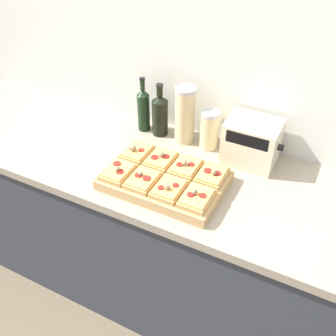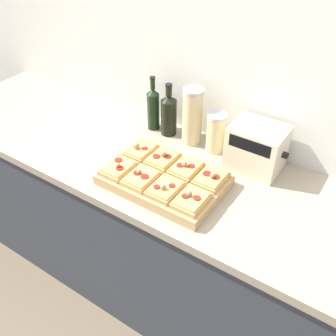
{
  "view_description": "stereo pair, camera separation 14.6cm",
  "coord_description": "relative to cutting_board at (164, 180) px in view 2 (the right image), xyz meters",
  "views": [
    {
      "loc": [
        0.62,
        -0.89,
        1.94
      ],
      "look_at": [
        0.05,
        0.24,
        0.95
      ],
      "focal_mm": 42.0,
      "sensor_mm": 36.0,
      "label": 1
    },
    {
      "loc": [
        0.75,
        -0.81,
        1.94
      ],
      "look_at": [
        0.05,
        0.24,
        0.95
      ],
      "focal_mm": 42.0,
      "sensor_mm": 36.0,
      "label": 2
    }
  ],
  "objects": [
    {
      "name": "ground_plane",
      "position": [
        -0.05,
        -0.21,
        -0.9
      ],
      "size": [
        12.0,
        12.0,
        0.0
      ],
      "primitive_type": "plane",
      "color": "brown"
    },
    {
      "name": "wall_back",
      "position": [
        -0.05,
        0.46,
        0.35
      ],
      "size": [
        6.0,
        0.06,
        2.5
      ],
      "color": "silver",
      "rests_on": "ground_plane"
    },
    {
      "name": "kitchen_counter",
      "position": [
        -0.05,
        0.11,
        -0.46
      ],
      "size": [
        2.63,
        0.67,
        0.88
      ],
      "color": "#333842",
      "rests_on": "ground_plane"
    },
    {
      "name": "cutting_board",
      "position": [
        0.0,
        0.0,
        0.0
      ],
      "size": [
        0.49,
        0.32,
        0.04
      ],
      "primitive_type": "cube",
      "color": "tan",
      "rests_on": "kitchen_counter"
    },
    {
      "name": "pizza_slice_back_left",
      "position": [
        -0.18,
        0.08,
        0.04
      ],
      "size": [
        0.11,
        0.14,
        0.06
      ],
      "color": "tan",
      "rests_on": "cutting_board"
    },
    {
      "name": "pizza_slice_back_midleft",
      "position": [
        -0.06,
        0.08,
        0.04
      ],
      "size": [
        0.11,
        0.14,
        0.05
      ],
      "color": "tan",
      "rests_on": "cutting_board"
    },
    {
      "name": "pizza_slice_back_midright",
      "position": [
        0.06,
        0.08,
        0.04
      ],
      "size": [
        0.11,
        0.14,
        0.05
      ],
      "color": "tan",
      "rests_on": "cutting_board"
    },
    {
      "name": "pizza_slice_back_right",
      "position": [
        0.18,
        0.08,
        0.04
      ],
      "size": [
        0.11,
        0.14,
        0.05
      ],
      "color": "tan",
      "rests_on": "cutting_board"
    },
    {
      "name": "pizza_slice_front_left",
      "position": [
        -0.18,
        -0.08,
        0.04
      ],
      "size": [
        0.11,
        0.14,
        0.05
      ],
      "color": "tan",
      "rests_on": "cutting_board"
    },
    {
      "name": "pizza_slice_front_midleft",
      "position": [
        -0.06,
        -0.08,
        0.04
      ],
      "size": [
        0.11,
        0.14,
        0.05
      ],
      "color": "tan",
      "rests_on": "cutting_board"
    },
    {
      "name": "pizza_slice_front_midright",
      "position": [
        0.06,
        -0.08,
        0.04
      ],
      "size": [
        0.11,
        0.14,
        0.05
      ],
      "color": "tan",
      "rests_on": "cutting_board"
    },
    {
      "name": "pizza_slice_front_right",
      "position": [
        0.18,
        -0.08,
        0.04
      ],
      "size": [
        0.11,
        0.14,
        0.05
      ],
      "color": "tan",
      "rests_on": "cutting_board"
    },
    {
      "name": "olive_oil_bottle",
      "position": [
        -0.29,
        0.33,
        0.09
      ],
      "size": [
        0.06,
        0.06,
        0.27
      ],
      "color": "black",
      "rests_on": "kitchen_counter"
    },
    {
      "name": "wine_bottle",
      "position": [
        -0.2,
        0.33,
        0.09
      ],
      "size": [
        0.08,
        0.08,
        0.26
      ],
      "color": "black",
      "rests_on": "kitchen_counter"
    },
    {
      "name": "grain_jar_tall",
      "position": [
        -0.07,
        0.33,
        0.12
      ],
      "size": [
        0.1,
        0.1,
        0.27
      ],
      "color": "beige",
      "rests_on": "kitchen_counter"
    },
    {
      "name": "grain_jar_short",
      "position": [
        0.06,
        0.33,
        0.07
      ],
      "size": [
        0.09,
        0.09,
        0.19
      ],
      "color": "beige",
      "rests_on": "kitchen_counter"
    },
    {
      "name": "toaster_oven",
      "position": [
        0.26,
        0.32,
        0.08
      ],
      "size": [
        0.25,
        0.18,
        0.2
      ],
      "color": "beige",
      "rests_on": "kitchen_counter"
    }
  ]
}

